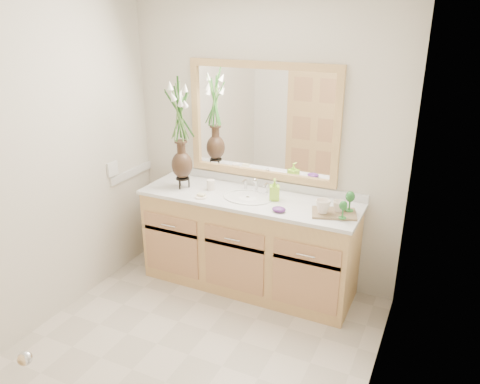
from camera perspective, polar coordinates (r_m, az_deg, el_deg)
The scene contains 19 objects.
floor at distance 3.50m, azimuth -6.30°, elevation -19.11°, with size 2.60×2.60×0.00m, color beige.
wall_back at distance 3.97m, azimuth 2.80°, elevation 5.74°, with size 2.40×0.02×2.40m, color beige.
wall_left at distance 3.64m, azimuth -23.47°, elevation 2.49°, with size 0.02×2.60×2.40m, color beige.
wall_right at distance 2.49m, azimuth 16.89°, elevation -4.91°, with size 0.02×2.60×2.40m, color beige.
vanity at distance 4.02m, azimuth 1.02°, elevation -6.30°, with size 1.80×0.55×0.80m.
counter at distance 3.85m, azimuth 1.06°, elevation -0.81°, with size 1.84×0.57×0.03m, color silver.
sink at distance 3.85m, azimuth 0.95°, elevation -1.44°, with size 0.38×0.34×0.23m.
mirror at distance 3.91m, azimuth 2.73°, elevation 8.56°, with size 1.32×0.04×0.97m.
switch_plate at distance 4.21m, azimuth -15.29°, elevation 2.74°, with size 0.02×0.12×0.12m, color white.
flower_vase at distance 3.92m, azimuth -7.33°, elevation 8.59°, with size 0.21×0.21×0.86m.
tumbler at distance 3.99m, azimuth -3.60°, elevation 0.88°, with size 0.07×0.07×0.09m, color white.
soap_dish at distance 3.84m, azimuth -4.75°, elevation -0.52°, with size 0.10×0.10×0.03m.
soap_bottle at distance 3.77m, azimuth 4.21°, elevation 0.19°, with size 0.07×0.07×0.16m, color #A6ED37.
purple_dish at distance 3.57m, azimuth 4.76°, elevation -2.12°, with size 0.11×0.09×0.04m, color #562672.
tray at distance 3.59m, azimuth 11.38°, elevation -2.55°, with size 0.33×0.22×0.02m, color brown.
mug_left at distance 3.54m, azimuth 10.09°, elevation -1.69°, with size 0.11×0.10×0.11m, color white.
mug_right at distance 3.59m, azimuth 11.93°, elevation -1.65°, with size 0.09×0.08×0.09m, color white.
goblet_front at distance 3.46m, azimuth 12.48°, elevation -1.74°, with size 0.06×0.06×0.14m.
goblet_back at distance 3.60m, azimuth 13.28°, elevation -0.68°, with size 0.07×0.07×0.16m.
Camera 1 is at (1.46, -2.24, 2.26)m, focal length 35.00 mm.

